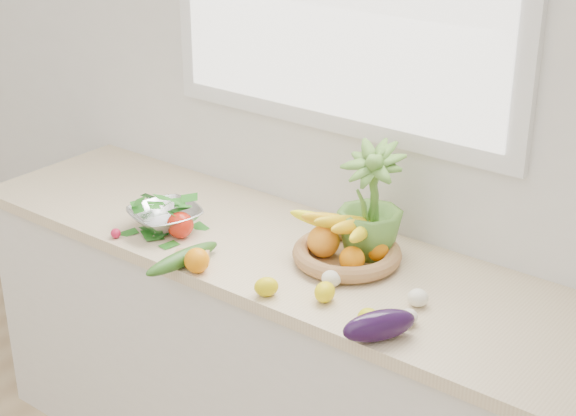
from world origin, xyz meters
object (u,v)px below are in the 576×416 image
Objects in this scene: apple at (180,225)px; colander_with_spinach at (165,213)px; eggplant at (379,326)px; fruit_basket at (346,247)px; cucumber at (183,258)px; potted_herb at (371,201)px.

apple is 0.08m from colander_with_spinach.
eggplant is at bearing -8.29° from apple.
fruit_basket is 1.52× the size of colander_with_spinach.
apple is at bearing 136.14° from cucumber.
colander_with_spinach is at bearing -158.25° from potted_herb.
fruit_basket reaches higher than eggplant.
fruit_basket is at bearing 16.32° from colander_with_spinach.
colander_with_spinach reaches higher than cucumber.
colander_with_spinach is at bearing -163.68° from fruit_basket.
fruit_basket is at bearing 135.71° from eggplant.
eggplant is at bearing -8.25° from colander_with_spinach.
colander_with_spinach is (-0.89, 0.13, 0.02)m from eggplant.
eggplant is 0.57× the size of potted_herb.
cucumber is 0.58m from potted_herb.
potted_herb is at bearing 25.45° from apple.
potted_herb is at bearing 126.32° from eggplant.
apple is at bearing -154.55° from potted_herb.
cucumber is 0.78× the size of potted_herb.
apple is at bearing -160.29° from fruit_basket.
apple is 0.42× the size of eggplant.
fruit_basket is at bearing -113.20° from potted_herb.
colander_with_spinach reaches higher than apple.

